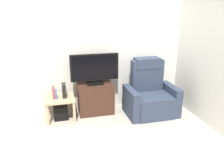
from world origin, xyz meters
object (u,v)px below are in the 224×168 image
(game_console, at_px, (64,90))
(television, at_px, (95,68))
(book_leftmost, at_px, (54,92))
(tv_stand, at_px, (96,98))
(subwoofer_box, at_px, (61,112))
(book_middle, at_px, (56,94))
(side_table, at_px, (60,101))
(recliner_armchair, at_px, (150,95))

(game_console, bearing_deg, television, 9.64)
(book_leftmost, bearing_deg, tv_stand, 8.16)
(tv_stand, distance_m, subwoofer_box, 0.72)
(television, bearing_deg, subwoofer_box, -170.78)
(book_leftmost, distance_m, book_middle, 0.05)
(side_table, distance_m, subwoofer_box, 0.23)
(television, xyz_separation_m, book_leftmost, (-0.80, -0.13, -0.37))
(tv_stand, distance_m, side_table, 0.71)
(subwoofer_box, bearing_deg, tv_stand, 7.70)
(subwoofer_box, bearing_deg, recliner_armchair, -5.93)
(book_middle, bearing_deg, subwoofer_box, 18.35)
(television, relative_size, book_middle, 5.81)
(tv_stand, height_order, subwoofer_box, tv_stand)
(subwoofer_box, bearing_deg, game_console, 6.34)
(subwoofer_box, bearing_deg, television, 9.22)
(recliner_armchair, height_order, subwoofer_box, recliner_armchair)
(game_console, bearing_deg, book_middle, -168.71)
(tv_stand, bearing_deg, subwoofer_box, -172.30)
(recliner_armchair, xyz_separation_m, subwoofer_box, (-1.74, 0.18, -0.24))
(book_middle, xyz_separation_m, game_console, (0.15, 0.03, 0.05))
(book_middle, bearing_deg, game_console, 11.29)
(television, distance_m, book_middle, 0.87)
(side_table, distance_m, book_leftmost, 0.21)
(side_table, bearing_deg, recliner_armchair, -5.93)
(tv_stand, xyz_separation_m, television, (0.00, 0.02, 0.61))
(recliner_armchair, bearing_deg, side_table, -174.96)
(television, bearing_deg, book_middle, -170.03)
(side_table, xyz_separation_m, game_console, (0.09, 0.01, 0.19))
(tv_stand, relative_size, book_leftmost, 2.97)
(book_leftmost, bearing_deg, side_table, 11.31)
(television, xyz_separation_m, side_table, (-0.70, -0.11, -0.55))
(television, distance_m, side_table, 0.90)
(book_leftmost, xyz_separation_m, game_console, (0.19, 0.03, 0.01))
(television, relative_size, recliner_armchair, 0.87)
(side_table, bearing_deg, television, 9.22)
(television, bearing_deg, game_console, -170.36)
(tv_stand, distance_m, book_middle, 0.79)
(book_middle, height_order, game_console, game_console)
(game_console, bearing_deg, recliner_armchair, -6.59)
(book_middle, distance_m, game_console, 0.16)
(side_table, height_order, book_middle, book_middle)
(side_table, xyz_separation_m, subwoofer_box, (-0.00, 0.00, -0.23))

